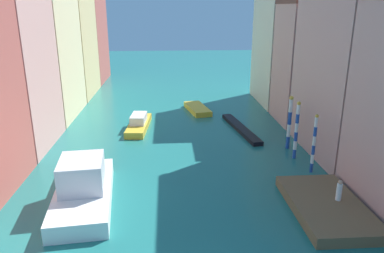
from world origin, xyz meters
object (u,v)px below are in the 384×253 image
Objects in this scene: person_on_dock at (339,191)px; mooring_pole_1 at (296,130)px; motorboat_0 at (197,109)px; gondola_black at (241,128)px; mooring_pole_2 at (289,122)px; waterfront_dock at (326,206)px; motorboat_1 at (139,123)px; vaporetto_white at (83,188)px; mooring_pole_0 at (314,143)px.

person_on_dock is 0.27× the size of mooring_pole_1.
motorboat_0 is (-7.15, 24.50, -1.03)m from person_on_dock.
mooring_pole_1 is at bearing -68.03° from gondola_black.
mooring_pole_2 is (0.22, 11.05, 1.23)m from person_on_dock.
waterfront_dock is 22.49m from motorboat_1.
person_on_dock is at bearing -73.74° from motorboat_0.
mooring_pole_2 is at bearing -58.77° from gondola_black.
vaporetto_white is at bearing -113.01° from motorboat_0.
waterfront_dock is 1.28m from person_on_dock.
gondola_black is 1.35× the size of motorboat_1.
mooring_pole_2 is at bearing -61.28° from motorboat_0.
vaporetto_white is at bearing -152.06° from mooring_pole_2.
mooring_pole_1 reaches higher than mooring_pole_0.
mooring_pole_1 is at bearing 21.48° from vaporetto_white.
vaporetto_white is 1.56× the size of motorboat_0.
mooring_pole_0 is at bearing -71.61° from gondola_black.
motorboat_1 is (-14.14, 9.31, -2.03)m from mooring_pole_1.
motorboat_0 is (-4.02, 7.92, 0.10)m from gondola_black.
motorboat_1 is at bearing -136.79° from motorboat_0.
mooring_pole_1 is 2.38m from mooring_pole_2.
mooring_pole_1 is 0.51× the size of gondola_black.
vaporetto_white reaches higher than motorboat_0.
mooring_pole_1 reaches higher than vaporetto_white.
mooring_pole_0 is 0.78× the size of motorboat_0.
mooring_pole_1 is (-0.41, 2.92, 0.15)m from mooring_pole_0.
gondola_black is at bearing 111.97° from mooring_pole_1.
gondola_black is (-3.35, 5.53, -2.36)m from mooring_pole_2.
gondola_black is at bearing 97.93° from waterfront_dock.
mooring_pole_2 is 0.50× the size of gondola_black.
motorboat_0 is at bearing 112.11° from mooring_pole_0.
waterfront_dock is at bearing -168.60° from person_on_dock.
person_on_dock is at bearing 11.40° from waterfront_dock.
waterfront_dock is 1.06× the size of motorboat_1.
mooring_pole_2 is 19.17m from vaporetto_white.
vaporetto_white reaches higher than person_on_dock.
mooring_pole_2 is (1.02, 11.21, 2.22)m from waterfront_dock.
mooring_pole_2 reaches higher than vaporetto_white.
gondola_black is (-3.60, 10.83, -2.24)m from mooring_pole_0.
waterfront_dock is 1.53× the size of mooring_pole_1.
mooring_pole_1 is 18.03m from vaporetto_white.
vaporetto_white is (-15.86, 2.26, 0.74)m from waterfront_dock.
person_on_dock is 0.28× the size of mooring_pole_2.
mooring_pole_2 reaches higher than person_on_dock.
gondola_black is (-3.13, 16.58, -1.13)m from person_on_dock.
mooring_pole_0 is (0.47, 5.75, 1.11)m from person_on_dock.
waterfront_dock is at bearing -53.80° from motorboat_1.
mooring_pole_2 is (0.16, 2.38, -0.03)m from mooring_pole_1.
waterfront_dock is at bearing -95.21° from mooring_pole_2.
waterfront_dock is 0.78× the size of gondola_black.
mooring_pole_1 reaches higher than waterfront_dock.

